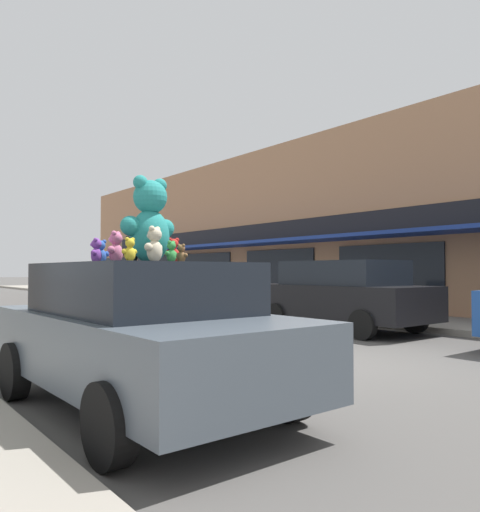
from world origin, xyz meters
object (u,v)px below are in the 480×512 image
object	(u,v)px
teddy_bear_cream	(154,245)
teddy_bear_brown	(181,254)
teddy_bear_giant	(150,222)
teddy_bear_yellow	(130,250)
teddy_bear_green	(171,252)
teddy_bear_purple	(96,251)
teddy_bear_blue	(101,252)
plush_art_car	(141,332)
teddy_bear_black	(132,250)
teddy_bear_pink	(116,248)
teddy_bear_red	(173,251)
parked_car_far_center	(343,294)

from	to	relation	value
teddy_bear_cream	teddy_bear_brown	bearing A→B (deg)	-176.30
teddy_bear_giant	teddy_bear_yellow	bearing A→B (deg)	39.94
teddy_bear_green	teddy_bear_brown	bearing A→B (deg)	-158.24
teddy_bear_green	teddy_bear_brown	size ratio (longest dim) A/B	1.06
teddy_bear_giant	teddy_bear_purple	xyz separation A→B (m)	(-0.37, 0.60, -0.32)
teddy_bear_giant	teddy_bear_cream	bearing A→B (deg)	58.63
teddy_bear_blue	teddy_bear_purple	size ratio (longest dim) A/B	1.04
plush_art_car	teddy_bear_green	bearing A→B (deg)	-58.19
teddy_bear_giant	teddy_bear_brown	distance (m)	0.52
teddy_bear_black	teddy_bear_pink	size ratio (longest dim) A/B	0.83
teddy_bear_blue	teddy_bear_red	size ratio (longest dim) A/B	1.00
teddy_bear_purple	parked_car_far_center	distance (m)	8.08
teddy_bear_yellow	teddy_bear_purple	bearing A→B (deg)	-109.13
teddy_bear_giant	teddy_bear_cream	size ratio (longest dim) A/B	2.55
teddy_bear_pink	teddy_bear_purple	bearing A→B (deg)	-48.90
teddy_bear_red	teddy_bear_giant	bearing A→B (deg)	40.16
teddy_bear_brown	teddy_bear_giant	bearing A→B (deg)	59.72
teddy_bear_blue	teddy_bear_cream	world-z (taller)	teddy_bear_cream
teddy_bear_green	teddy_bear_purple	bearing A→B (deg)	-85.47
teddy_bear_purple	teddy_bear_cream	world-z (taller)	teddy_bear_cream
teddy_bear_purple	teddy_bear_pink	world-z (taller)	teddy_bear_pink
teddy_bear_blue	plush_art_car	bearing A→B (deg)	109.41
teddy_bear_black	teddy_bear_pink	xyz separation A→B (m)	(-0.06, 0.31, 0.03)
teddy_bear_cream	parked_car_far_center	xyz separation A→B (m)	(7.34, 3.71, -0.84)
teddy_bear_green	parked_car_far_center	size ratio (longest dim) A/B	0.05
teddy_bear_giant	teddy_bear_pink	distance (m)	0.64
teddy_bear_pink	teddy_bear_cream	xyz separation A→B (m)	(-0.00, -0.95, -0.00)
teddy_bear_giant	teddy_bear_pink	size ratio (longest dim) A/B	2.49
teddy_bear_black	teddy_bear_red	size ratio (longest dim) A/B	1.04
teddy_bear_yellow	teddy_bear_brown	size ratio (longest dim) A/B	1.01
plush_art_car	teddy_bear_blue	size ratio (longest dim) A/B	13.69
teddy_bear_yellow	teddy_bear_purple	xyz separation A→B (m)	(0.19, 1.27, 0.03)
teddy_bear_blue	teddy_bear_red	bearing A→B (deg)	140.05
teddy_bear_cream	teddy_bear_pink	bearing A→B (deg)	-119.18
teddy_bear_purple	teddy_bear_brown	bearing A→B (deg)	85.16
teddy_bear_green	teddy_bear_pink	distance (m)	0.92
teddy_bear_blue	parked_car_far_center	xyz separation A→B (m)	(7.33, 2.29, -0.81)
teddy_bear_pink	teddy_bear_cream	size ratio (longest dim) A/B	1.03
plush_art_car	parked_car_far_center	bearing A→B (deg)	24.02
teddy_bear_green	teddy_bear_purple	world-z (taller)	teddy_bear_purple
plush_art_car	teddy_bear_pink	bearing A→B (deg)	93.02
teddy_bear_giant	teddy_bear_blue	world-z (taller)	teddy_bear_giant
teddy_bear_green	plush_art_car	bearing A→B (deg)	-79.47
teddy_bear_giant	teddy_bear_black	world-z (taller)	teddy_bear_giant
teddy_bear_green	teddy_bear_pink	xyz separation A→B (m)	(-0.23, 0.89, 0.07)
teddy_bear_giant	teddy_bear_cream	xyz separation A→B (m)	(-0.15, -0.39, -0.28)
teddy_bear_green	parked_car_far_center	world-z (taller)	teddy_bear_green
teddy_bear_black	teddy_bear_pink	world-z (taller)	teddy_bear_pink
teddy_bear_black	parked_car_far_center	xyz separation A→B (m)	(7.28, 3.06, -0.81)
teddy_bear_cream	teddy_bear_green	bearing A→B (deg)	165.18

